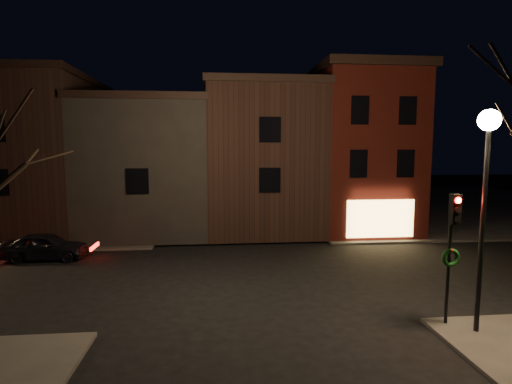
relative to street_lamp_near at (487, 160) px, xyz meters
The scene contains 10 objects.
ground 10.06m from the street_lamp_near, 135.94° to the left, with size 120.00×120.00×0.00m, color black.
sidewalk_far_right 29.88m from the street_lamp_near, 62.04° to the left, with size 30.00×30.00×0.12m, color #2D2B28.
sidewalk_far_left 37.26m from the street_lamp_near, 135.22° to the left, with size 30.00×30.00×0.12m, color #2D2B28.
corner_building 15.58m from the street_lamp_near, 83.37° to the left, with size 6.50×8.50×10.50m.
row_building_a 17.16m from the street_lamp_near, 105.90° to the left, with size 7.30×10.30×9.40m.
row_building_b 20.39m from the street_lamp_near, 125.91° to the left, with size 7.80×10.30×8.40m.
row_building_c 25.32m from the street_lamp_near, 139.33° to the left, with size 7.30×10.30×9.90m.
street_lamp_near is the anchor object (origin of this frame).
traffic_signal 2.49m from the street_lamp_near, 140.63° to the left, with size 0.58×0.38×4.05m.
parked_car_a 19.31m from the street_lamp_near, 149.31° to the left, with size 1.59×3.95×1.35m, color black.
Camera 1 is at (-1.39, -16.64, 5.54)m, focal length 28.00 mm.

